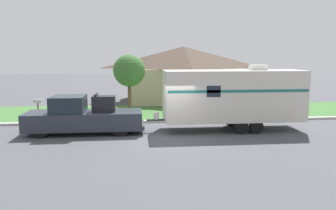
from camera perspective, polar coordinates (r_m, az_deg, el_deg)
name	(u,v)px	position (r m, az deg, el deg)	size (l,w,h in m)	color
ground_plane	(170,138)	(16.00, 0.34, -5.69)	(120.00, 120.00, 0.00)	#47474C
curb_strip	(163,121)	(19.63, -0.82, -2.82)	(80.00, 0.30, 0.14)	beige
lawn_strip	(159,112)	(23.22, -1.59, -1.19)	(80.00, 7.00, 0.03)	#3D6B33
house_across_street	(183,73)	(28.94, 2.71, 5.61)	(10.32, 6.79, 4.76)	tan
pickup_truck	(83,117)	(17.29, -14.58, -1.99)	(5.96, 1.96, 2.04)	black
travel_trailer	(233,95)	(17.70, 11.27, 1.66)	(8.26, 2.22, 3.47)	black
mailbox	(38,105)	(21.13, -21.73, 0.07)	(0.48, 0.20, 1.37)	brown
tree_in_yard	(129,71)	(22.39, -6.79, 5.91)	(2.16, 2.16, 4.04)	brown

